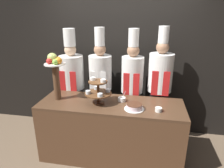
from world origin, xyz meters
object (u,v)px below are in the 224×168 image
chef_left (72,81)px  chef_right (160,83)px  cake_round (134,107)px  cup_white (159,110)px  chef_center_left (100,82)px  chef_center_right (132,83)px  serving_bowl_far (122,99)px  fruit_pedestal (55,70)px  tiered_stand (98,90)px

chef_left → chef_right: chef_right is taller
chef_left → cake_round: bearing=-31.1°
cup_white → chef_center_left: size_ratio=0.05×
chef_center_left → chef_center_right: (0.52, -0.00, 0.01)m
chef_left → chef_center_right: 1.01m
serving_bowl_far → cup_white: bearing=-24.6°
serving_bowl_far → chef_right: size_ratio=0.08×
fruit_pedestal → serving_bowl_far: (0.94, 0.08, -0.41)m
cake_round → cup_white: 0.31m
chef_left → chef_center_right: bearing=-0.0°
fruit_pedestal → cake_round: bearing=-6.9°
fruit_pedestal → chef_center_left: size_ratio=0.36×
serving_bowl_far → chef_center_left: (-0.42, 0.44, 0.09)m
cake_round → chef_left: bearing=148.9°
chef_center_right → cake_round: bearing=-82.3°
tiered_stand → cake_round: bearing=-12.1°
tiered_stand → chef_center_right: size_ratio=0.20×
tiered_stand → fruit_pedestal: size_ratio=0.56×
serving_bowl_far → chef_center_left: 0.61m
cup_white → chef_center_right: (-0.40, 0.67, 0.10)m
tiered_stand → fruit_pedestal: 0.67m
fruit_pedestal → cake_round: size_ratio=2.56×
cake_round → chef_right: (0.34, 0.66, 0.12)m
fruit_pedestal → serving_bowl_far: size_ratio=4.21×
chef_center_right → tiered_stand: bearing=-127.1°
serving_bowl_far → cake_round: bearing=-48.7°
cup_white → cake_round: bearing=178.3°
tiered_stand → chef_center_right: chef_center_right is taller
chef_left → chef_center_left: size_ratio=0.99×
tiered_stand → cup_white: (0.82, -0.12, -0.16)m
fruit_pedestal → chef_right: 1.59m
cake_round → chef_left: (-1.10, 0.66, 0.08)m
cup_white → chef_left: size_ratio=0.05×
chef_right → serving_bowl_far: bearing=-140.5°
cup_white → chef_center_left: 1.15m
serving_bowl_far → chef_center_left: size_ratio=0.08×
cake_round → chef_left: 1.29m
serving_bowl_far → chef_center_right: size_ratio=0.09×
cake_round → chef_center_left: 0.91m
cake_round → fruit_pedestal: bearing=173.1°
cake_round → cup_white: (0.31, -0.01, -0.01)m
chef_right → chef_center_left: bearing=180.0°
chef_center_left → cake_round: bearing=-47.3°
chef_right → cup_white: bearing=-92.6°
chef_left → cup_white: bearing=-25.5°
chef_left → chef_right: (1.45, -0.00, 0.04)m
tiered_stand → cake_round: 0.54m
chef_center_left → chef_right: bearing=-0.0°
chef_right → fruit_pedestal: bearing=-160.3°
serving_bowl_far → chef_center_left: chef_center_left is taller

